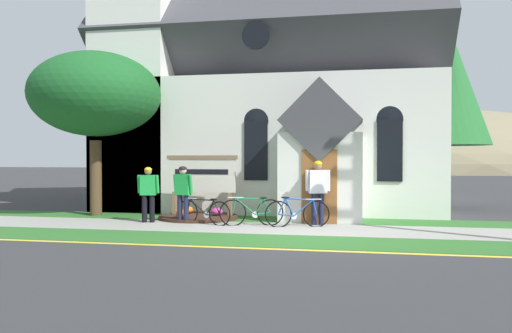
# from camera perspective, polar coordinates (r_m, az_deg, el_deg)

# --- Properties ---
(ground) EXTENTS (140.00, 140.00, 0.00)m
(ground) POSITION_cam_1_polar(r_m,az_deg,el_deg) (16.33, 6.81, -5.63)
(ground) COLOR #333335
(sidewalk_slab) EXTENTS (32.00, 2.20, 0.01)m
(sidewalk_slab) POSITION_cam_1_polar(r_m,az_deg,el_deg) (14.07, -2.18, -6.68)
(sidewalk_slab) COLOR #99968E
(sidewalk_slab) RESTS_ON ground
(grass_verge) EXTENTS (32.00, 1.80, 0.01)m
(grass_verge) POSITION_cam_1_polar(r_m,az_deg,el_deg) (12.15, -4.37, -7.91)
(grass_verge) COLOR #2D6628
(grass_verge) RESTS_ON ground
(church_lawn) EXTENTS (24.00, 1.66, 0.01)m
(church_lawn) POSITION_cam_1_polar(r_m,az_deg,el_deg) (15.94, -0.57, -5.77)
(church_lawn) COLOR #2D6628
(church_lawn) RESTS_ON ground
(curb_paint_stripe) EXTENTS (28.00, 0.16, 0.01)m
(curb_paint_stripe) POSITION_cam_1_polar(r_m,az_deg,el_deg) (11.16, -5.83, -8.73)
(curb_paint_stripe) COLOR yellow
(curb_paint_stripe) RESTS_ON ground
(church_building) EXTENTS (12.37, 12.50, 12.07)m
(church_building) POSITION_cam_1_polar(r_m,az_deg,el_deg) (21.80, 1.90, 8.17)
(church_building) COLOR silver
(church_building) RESTS_ON ground
(church_sign) EXTENTS (2.30, 0.21, 1.95)m
(church_sign) POSITION_cam_1_polar(r_m,az_deg,el_deg) (16.29, -5.97, -1.03)
(church_sign) COLOR #7F6047
(church_sign) RESTS_ON ground
(flower_bed) EXTENTS (2.41, 2.41, 0.34)m
(flower_bed) POSITION_cam_1_polar(r_m,az_deg,el_deg) (16.06, -6.37, -5.47)
(flower_bed) COLOR #382319
(flower_bed) RESTS_ON ground
(bicycle_yellow) EXTENTS (1.72, 0.48, 0.84)m
(bicycle_yellow) POSITION_cam_1_polar(r_m,az_deg,el_deg) (14.12, 4.53, -5.11)
(bicycle_yellow) COLOR black
(bicycle_yellow) RESTS_ON ground
(bicycle_silver) EXTENTS (1.71, 0.57, 0.77)m
(bicycle_silver) POSITION_cam_1_polar(r_m,az_deg,el_deg) (14.67, -5.77, -4.96)
(bicycle_silver) COLOR black
(bicycle_silver) RESTS_ON ground
(bicycle_white) EXTENTS (1.72, 0.54, 0.81)m
(bicycle_white) POSITION_cam_1_polar(r_m,az_deg,el_deg) (14.39, -0.47, -4.98)
(bicycle_white) COLOR black
(bicycle_white) RESTS_ON ground
(cyclist_in_blue_jersey) EXTENTS (0.62, 0.38, 1.64)m
(cyclist_in_blue_jersey) POSITION_cam_1_polar(r_m,az_deg,el_deg) (15.00, -8.02, -2.57)
(cyclist_in_blue_jersey) COLOR #191E38
(cyclist_in_blue_jersey) RESTS_ON ground
(cyclist_in_orange_jersey) EXTENTS (0.64, 0.29, 1.61)m
(cyclist_in_orange_jersey) POSITION_cam_1_polar(r_m,az_deg,el_deg) (15.30, -11.75, -2.59)
(cyclist_in_orange_jersey) COLOR black
(cyclist_in_orange_jersey) RESTS_ON ground
(cyclist_in_green_jersey) EXTENTS (0.67, 0.38, 1.79)m
(cyclist_in_green_jersey) POSITION_cam_1_polar(r_m,az_deg,el_deg) (14.53, 6.80, -2.22)
(cyclist_in_green_jersey) COLOR #191E38
(cyclist_in_green_jersey) RESTS_ON ground
(roadside_conifer) EXTENTS (3.45, 3.45, 7.28)m
(roadside_conifer) POSITION_cam_1_polar(r_m,az_deg,el_deg) (20.06, 19.68, 9.28)
(roadside_conifer) COLOR #4C3823
(roadside_conifer) RESTS_ON ground
(yard_deciduous_tree) EXTENTS (4.18, 4.18, 5.28)m
(yard_deciduous_tree) POSITION_cam_1_polar(r_m,az_deg,el_deg) (17.67, -17.22, 7.53)
(yard_deciduous_tree) COLOR #4C3823
(yard_deciduous_tree) RESTS_ON ground
(distant_hill) EXTENTS (73.42, 50.38, 17.71)m
(distant_hill) POSITION_cam_1_polar(r_m,az_deg,el_deg) (79.83, 14.13, -0.33)
(distant_hill) COLOR #847A5B
(distant_hill) RESTS_ON ground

